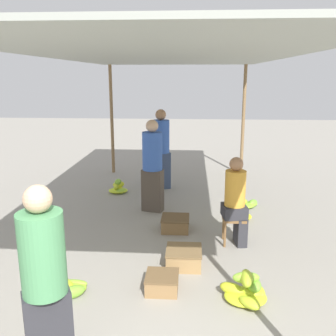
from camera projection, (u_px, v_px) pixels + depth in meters
canopy_post_back_left at (112, 120)px, 9.42m from camera, size 0.08×0.08×2.71m
canopy_post_back_right at (243, 121)px, 9.21m from camera, size 0.08×0.08×2.71m
canopy_tarp at (167, 56)px, 5.52m from camera, size 3.68×7.56×0.04m
vendor_foreground at (45, 282)px, 2.95m from camera, size 0.48×0.48×1.66m
stool at (234, 222)px, 5.53m from camera, size 0.34×0.34×0.42m
vendor_seated at (236, 200)px, 5.44m from camera, size 0.38×0.38×1.32m
banana_pile_left_0 at (71, 288)px, 4.31m from camera, size 0.42×0.44×0.14m
banana_pile_left_1 at (118, 188)px, 8.02m from camera, size 0.42×0.42×0.30m
banana_pile_right_0 at (247, 291)px, 4.15m from camera, size 0.55×0.55×0.36m
banana_pile_right_1 at (246, 204)px, 7.15m from camera, size 0.52×0.41×0.19m
banana_pile_right_2 at (237, 213)px, 6.56m from camera, size 0.49×0.43×0.23m
crate_near at (184, 257)px, 4.92m from camera, size 0.47×0.47×0.23m
crate_mid at (162, 282)px, 4.35m from camera, size 0.38×0.38×0.20m
crate_far at (175, 224)px, 6.07m from camera, size 0.45×0.45×0.22m
shopper_walking_mid at (152, 165)px, 6.76m from camera, size 0.44×0.44×1.69m
shopper_walking_far at (161, 148)px, 8.14m from camera, size 0.49×0.49×1.75m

